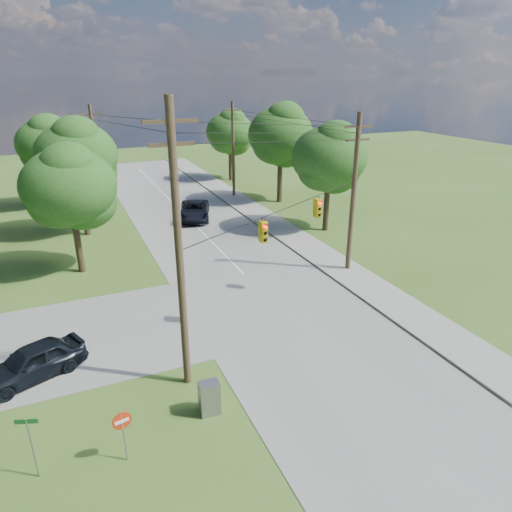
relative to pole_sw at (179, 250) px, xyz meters
name	(u,v)px	position (x,y,z in m)	size (l,w,h in m)	color
ground	(285,362)	(4.60, -0.40, -6.23)	(140.00, 140.00, 0.00)	#3C591D
main_road	(277,307)	(6.60, 4.60, -6.21)	(10.00, 100.00, 0.03)	gray
sidewalk_east	(371,286)	(13.30, 4.60, -6.17)	(2.60, 100.00, 0.12)	gray
pole_sw	(179,250)	(0.00, 0.00, 0.00)	(2.00, 0.32, 12.00)	brown
pole_ne	(353,192)	(13.50, 7.60, -0.76)	(2.00, 0.32, 10.50)	brown
pole_north_e	(233,149)	(13.50, 29.60, -1.10)	(2.00, 0.32, 10.00)	brown
pole_north_w	(96,158)	(-0.40, 29.60, -1.10)	(2.00, 0.32, 10.00)	brown
power_lines	(226,133)	(6.10, 11.14, 2.93)	(13.93, 29.62, 4.93)	black
traffic_signals	(292,218)	(7.15, 4.03, -0.73)	(4.91, 3.27, 1.05)	gold
tree_w_near	(69,187)	(-3.40, 14.60, -0.30)	(6.00, 6.00, 8.40)	#423221
tree_w_mid	(76,156)	(-2.40, 22.60, 0.35)	(6.40, 6.40, 9.22)	#423221
tree_w_far	(48,144)	(-4.40, 32.60, 0.02)	(6.00, 6.00, 8.73)	#423221
tree_e_near	(329,157)	(16.60, 15.60, 0.02)	(6.20, 6.20, 8.81)	#423221
tree_e_mid	(281,135)	(17.10, 25.60, 0.68)	(6.60, 6.60, 9.64)	#423221
tree_e_far	(230,132)	(16.10, 37.60, -0.31)	(5.80, 5.80, 8.32)	#423221
car_cross_dark	(32,362)	(-6.19, 3.01, -5.42)	(1.84, 4.57, 1.56)	black
car_main_north	(194,210)	(7.12, 23.15, -5.40)	(2.66, 5.76, 1.60)	black
control_cabinet	(210,398)	(0.28, -2.30, -5.51)	(0.80, 0.58, 1.44)	gray
do_not_enter_sign	(122,425)	(-3.16, -3.43, -4.70)	(0.68, 0.18, 2.07)	gray
street_name_sign	(31,440)	(-6.01, -2.97, -4.65)	(0.70, 0.26, 2.44)	gray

